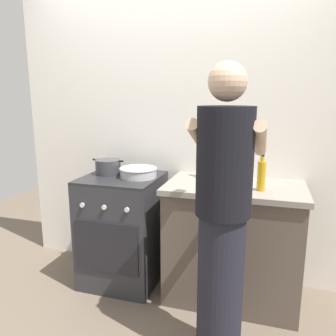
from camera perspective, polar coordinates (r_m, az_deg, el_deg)
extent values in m
plane|color=#6B5B4C|center=(2.79, -1.82, -20.99)|extent=(6.00, 6.00, 0.00)
cube|color=silver|center=(2.78, 5.28, 6.44)|extent=(3.20, 0.10, 2.50)
cube|color=brown|center=(2.61, 11.05, -12.89)|extent=(0.96, 0.56, 0.86)
cube|color=gray|center=(2.45, 11.47, -3.32)|extent=(1.00, 0.60, 0.04)
cube|color=#2D2D33|center=(2.82, -7.75, -10.55)|extent=(0.60, 0.60, 0.88)
cube|color=#232326|center=(2.68, -8.02, -1.65)|extent=(0.60, 0.60, 0.02)
cube|color=black|center=(2.58, -10.63, -13.40)|extent=(0.51, 0.01, 0.40)
cylinder|color=silver|center=(2.54, -14.60, -6.22)|extent=(0.04, 0.01, 0.04)
cylinder|color=silver|center=(2.46, -10.99, -6.70)|extent=(0.04, 0.01, 0.04)
cylinder|color=silver|center=(2.38, -7.12, -7.18)|extent=(0.04, 0.01, 0.04)
cylinder|color=#38383D|center=(2.77, -10.30, 0.20)|extent=(0.21, 0.21, 0.12)
cube|color=black|center=(2.81, -12.51, 1.44)|extent=(0.04, 0.02, 0.01)
cube|color=black|center=(2.70, -8.10, 1.18)|extent=(0.04, 0.02, 0.01)
cylinder|color=#B7B7BC|center=(2.63, -5.15, -0.79)|extent=(0.29, 0.29, 0.07)
torus|color=#B7B7BC|center=(2.62, -5.16, -0.08)|extent=(0.30, 0.30, 0.01)
cylinder|color=silver|center=(2.61, 6.96, -0.18)|extent=(0.10, 0.10, 0.14)
cylinder|color=#B7BABF|center=(2.60, 6.99, 1.54)|extent=(0.02, 0.04, 0.27)
sphere|color=#B7BABF|center=(2.57, 7.08, 4.70)|extent=(0.03, 0.03, 0.03)
cylinder|color=silver|center=(2.58, 6.90, 1.32)|extent=(0.05, 0.02, 0.24)
sphere|color=silver|center=(2.56, 6.98, 4.21)|extent=(0.03, 0.03, 0.03)
cylinder|color=black|center=(2.58, 7.04, 1.33)|extent=(0.05, 0.02, 0.24)
sphere|color=black|center=(2.56, 7.11, 4.24)|extent=(0.03, 0.03, 0.03)
cylinder|color=black|center=(2.60, 7.55, 1.34)|extent=(0.02, 0.07, 0.23)
sphere|color=black|center=(2.58, 7.63, 4.11)|extent=(0.03, 0.03, 0.03)
cylinder|color=silver|center=(2.46, 12.05, -1.94)|extent=(0.04, 0.04, 0.07)
cylinder|color=red|center=(2.45, 12.10, -0.92)|extent=(0.04, 0.04, 0.02)
cylinder|color=gold|center=(2.32, 15.83, -1.36)|extent=(0.06, 0.06, 0.20)
cylinder|color=gold|center=(2.29, 16.00, 1.53)|extent=(0.03, 0.03, 0.04)
cylinder|color=black|center=(2.29, 16.04, 2.17)|extent=(0.03, 0.03, 0.02)
cylinder|color=black|center=(2.03, 8.97, -19.88)|extent=(0.26, 0.26, 0.90)
cylinder|color=black|center=(1.76, 9.76, 1.03)|extent=(0.30, 0.30, 0.58)
sphere|color=#D3AA8C|center=(1.73, 10.26, 14.48)|extent=(0.20, 0.20, 0.20)
cylinder|color=#D3AA8C|center=(1.91, 5.33, 5.35)|extent=(0.07, 0.41, 0.24)
cylinder|color=#D3AA8C|center=(1.87, 15.62, 4.82)|extent=(0.07, 0.41, 0.24)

